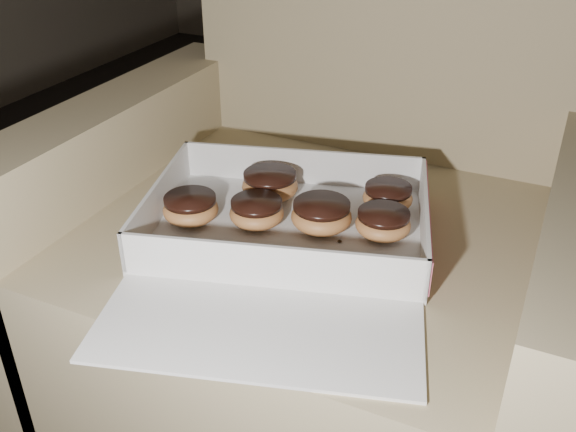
{
  "coord_description": "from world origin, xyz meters",
  "views": [
    {
      "loc": [
        0.19,
        -0.95,
        0.97
      ],
      "look_at": [
        -0.17,
        -0.16,
        0.46
      ],
      "focal_mm": 40.0,
      "sensor_mm": 36.0,
      "label": 1
    }
  ],
  "objects": [
    {
      "name": "crumb_d",
      "position": [
        -0.28,
        -0.3,
        0.45
      ],
      "size": [
        0.01,
        0.01,
        0.0
      ],
      "primitive_type": "ellipsoid",
      "color": "black",
      "rests_on": "bakery_box"
    },
    {
      "name": "donut_d",
      "position": [
        -0.32,
        -0.21,
        0.47
      ],
      "size": [
        0.09,
        0.09,
        0.04
      ],
      "color": "#C58144",
      "rests_on": "bakery_box"
    },
    {
      "name": "donut_f",
      "position": [
        -0.03,
        -0.12,
        0.47
      ],
      "size": [
        0.09,
        0.09,
        0.04
      ],
      "color": "#C58144",
      "rests_on": "bakery_box"
    },
    {
      "name": "crumb_b",
      "position": [
        -0.08,
        -0.17,
        0.45
      ],
      "size": [
        0.01,
        0.01,
        0.0
      ],
      "primitive_type": "ellipsoid",
      "color": "black",
      "rests_on": "bakery_box"
    },
    {
      "name": "armchair",
      "position": [
        -0.15,
        -0.04,
        0.31
      ],
      "size": [
        0.93,
        0.79,
        0.97
      ],
      "color": "#897B57",
      "rests_on": "floor"
    },
    {
      "name": "donut_c",
      "position": [
        -0.05,
        -0.03,
        0.47
      ],
      "size": [
        0.08,
        0.08,
        0.04
      ],
      "color": "#C58144",
      "rests_on": "bakery_box"
    },
    {
      "name": "donut_a",
      "position": [
        -0.22,
        -0.17,
        0.47
      ],
      "size": [
        0.09,
        0.09,
        0.04
      ],
      "color": "#C58144",
      "rests_on": "bakery_box"
    },
    {
      "name": "donut_e",
      "position": [
        -0.12,
        -0.14,
        0.47
      ],
      "size": [
        0.1,
        0.1,
        0.05
      ],
      "color": "#C58144",
      "rests_on": "bakery_box"
    },
    {
      "name": "crumb_a",
      "position": [
        -0.27,
        -0.26,
        0.45
      ],
      "size": [
        0.01,
        0.01,
        0.0
      ],
      "primitive_type": "ellipsoid",
      "color": "black",
      "rests_on": "bakery_box"
    },
    {
      "name": "crumb_c",
      "position": [
        0.02,
        -0.23,
        0.45
      ],
      "size": [
        0.01,
        0.01,
        0.0
      ],
      "primitive_type": "ellipsoid",
      "color": "black",
      "rests_on": "bakery_box"
    },
    {
      "name": "donut_b",
      "position": [
        -0.24,
        -0.08,
        0.47
      ],
      "size": [
        0.1,
        0.1,
        0.05
      ],
      "color": "#C58144",
      "rests_on": "bakery_box"
    },
    {
      "name": "bakery_box",
      "position": [
        -0.16,
        -0.2,
        0.45
      ],
      "size": [
        0.54,
        0.6,
        0.07
      ],
      "rotation": [
        0.0,
        0.0,
        0.28
      ],
      "color": "silver",
      "rests_on": "armchair"
    },
    {
      "name": "floor",
      "position": [
        0.0,
        0.0,
        0.0
      ],
      "size": [
        4.5,
        4.5,
        0.0
      ],
      "primitive_type": "plane",
      "color": "black",
      "rests_on": "ground"
    }
  ]
}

